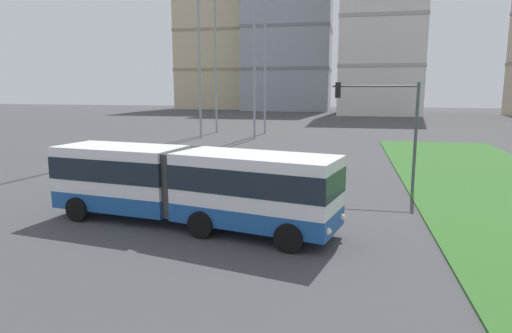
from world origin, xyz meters
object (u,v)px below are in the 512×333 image
Objects in this scene: car_white_van at (190,160)px; apartment_tower_centre at (381,22)px; traffic_light_far_right at (387,116)px; apartment_tower_westcentre at (289,31)px; apartment_tower_west at (218,34)px; articulated_bus at (189,184)px.

apartment_tower_centre reaches higher than car_white_van.
traffic_light_far_right is 74.22m from apartment_tower_centre.
traffic_light_far_right reaches higher than car_white_van.
apartment_tower_centre is at bearing -35.33° from apartment_tower_westcentre.
apartment_tower_west is 44.11m from apartment_tower_centre.
apartment_tower_west is at bearing 105.11° from car_white_van.
apartment_tower_west is (-27.88, 99.59, 17.69)m from articulated_bus.
apartment_tower_westcentre is at bearing -14.10° from apartment_tower_west.
apartment_tower_centre is (11.75, 80.23, 16.84)m from articulated_bus.
car_white_van is at bearing -86.68° from apartment_tower_westcentre.
apartment_tower_centre is at bearing 77.27° from car_white_van.
articulated_bus is 82.82m from apartment_tower_centre.
apartment_tower_west reaches higher than car_white_van.
car_white_van is at bearing 164.39° from traffic_light_far_right.
apartment_tower_westcentre is (-16.73, 87.24, 15.01)m from traffic_light_far_right.
car_white_van is at bearing -102.73° from apartment_tower_centre.
car_white_van is 0.12× the size of apartment_tower_centre.
apartment_tower_westcentre is (-4.88, 83.93, 18.21)m from car_white_van.
traffic_light_far_right is 99.95m from apartment_tower_west.
car_white_van is 73.29m from apartment_tower_centre.
apartment_tower_west is 1.05× the size of apartment_tower_centre.
apartment_tower_westcentre is (-8.79, 94.79, 17.31)m from articulated_bus.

